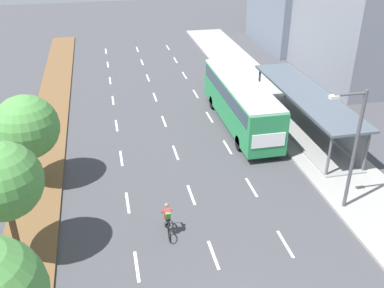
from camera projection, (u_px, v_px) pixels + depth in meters
median_strip at (48, 130)px, 31.12m from camera, size 2.60×52.00×0.12m
sidewalk_right at (280, 109)px, 34.36m from camera, size 4.50×52.00×0.15m
lane_divider_left at (119, 141)px, 29.80m from camera, size 0.14×45.81×0.01m
lane_divider_center at (169, 136)px, 30.45m from camera, size 0.14×45.81×0.01m
lane_divider_right at (218, 131)px, 31.10m from camera, size 0.14×45.81×0.01m
bus_shelter at (309, 108)px, 30.10m from camera, size 2.90×12.60×2.86m
bus at (240, 99)px, 30.94m from camera, size 2.54×11.29×3.37m
cyclist at (167, 220)px, 20.90m from camera, size 0.46×1.82×1.71m
median_tree_second at (2, 182)px, 17.71m from camera, size 3.31×3.31×5.72m
median_tree_third at (27, 127)px, 23.40m from camera, size 3.50×3.50×5.27m
streetlight at (353, 143)px, 21.21m from camera, size 1.91×0.24×6.50m
building_near_right at (359, 10)px, 38.49m from camera, size 7.31×12.69×12.18m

